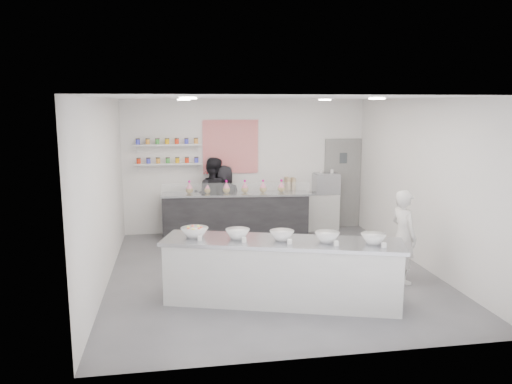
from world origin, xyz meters
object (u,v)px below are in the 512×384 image
at_px(prep_counter, 282,272).
at_px(woman_prep, 403,237).
at_px(espresso_machine, 326,183).
at_px(staff_right, 225,200).
at_px(espresso_ledge, 313,211).
at_px(staff_left, 213,197).
at_px(back_bar, 236,215).

bearing_deg(prep_counter, woman_prep, 31.05).
relative_size(espresso_machine, staff_right, 0.36).
relative_size(espresso_ledge, staff_left, 0.67).
xyz_separation_m(espresso_ledge, staff_right, (-2.08, -0.09, 0.35)).
xyz_separation_m(prep_counter, espresso_ledge, (1.66, 4.12, -0.04)).
height_order(woman_prep, staff_right, staff_right).
xyz_separation_m(staff_left, staff_right, (0.27, 0.00, -0.09)).
bearing_deg(woman_prep, espresso_machine, -7.43).
xyz_separation_m(espresso_ledge, espresso_machine, (0.30, 0.00, 0.66)).
height_order(espresso_ledge, staff_right, staff_right).
bearing_deg(espresso_ledge, prep_counter, -111.96).
distance_m(prep_counter, staff_right, 4.06).
bearing_deg(back_bar, prep_counter, -81.88).
distance_m(back_bar, espresso_machine, 2.26).
distance_m(espresso_ledge, staff_right, 2.11).
distance_m(back_bar, staff_left, 0.67).
height_order(espresso_machine, woman_prep, woman_prep).
bearing_deg(staff_left, espresso_machine, -162.54).
relative_size(prep_counter, espresso_machine, 6.09).
bearing_deg(staff_right, staff_left, -5.71).
bearing_deg(woman_prep, back_bar, 25.38).
bearing_deg(staff_right, prep_counter, 90.21).
xyz_separation_m(prep_counter, woman_prep, (2.15, 0.52, 0.29)).
relative_size(espresso_ledge, espresso_machine, 2.05).
xyz_separation_m(espresso_ledge, staff_left, (-2.34, -0.09, 0.44)).
bearing_deg(prep_counter, espresso_machine, 81.89).
bearing_deg(staff_right, back_bar, 125.27).
relative_size(back_bar, staff_right, 2.03).
relative_size(espresso_ledge, staff_right, 0.75).
xyz_separation_m(back_bar, espresso_ledge, (1.86, 0.34, -0.06)).
bearing_deg(prep_counter, espresso_ledge, 85.34).
height_order(prep_counter, staff_left, staff_left).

